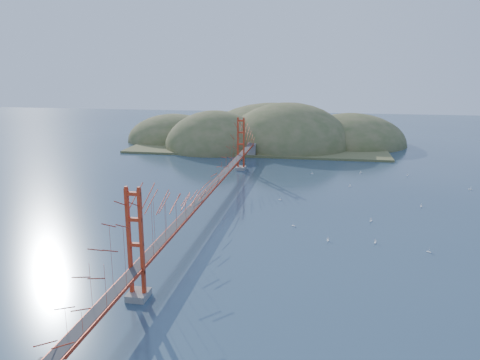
# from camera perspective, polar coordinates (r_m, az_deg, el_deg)

# --- Properties ---
(ground) EXTENTS (320.00, 320.00, 0.00)m
(ground) POSITION_cam_1_polar(r_m,az_deg,el_deg) (76.33, -3.80, -3.63)
(ground) COLOR #293F53
(ground) RESTS_ON ground
(bridge) EXTENTS (2.20, 94.40, 12.00)m
(bridge) POSITION_cam_1_polar(r_m,az_deg,el_deg) (74.68, -3.85, 1.54)
(bridge) COLOR gray
(bridge) RESTS_ON ground
(far_headlands) EXTENTS (84.00, 58.00, 25.00)m
(far_headlands) POSITION_cam_1_polar(r_m,az_deg,el_deg) (141.84, 3.69, 4.61)
(far_headlands) COLOR olive
(far_headlands) RESTS_ON ground
(sailboat_16) EXTENTS (0.56, 0.56, 0.59)m
(sailboat_16) POSITION_cam_1_polar(r_m,az_deg,el_deg) (81.68, 4.92, -2.36)
(sailboat_16) COLOR white
(sailboat_16) RESTS_ON ground
(sailboat_1) EXTENTS (0.56, 0.56, 0.61)m
(sailboat_1) POSITION_cam_1_polar(r_m,az_deg,el_deg) (68.99, 6.55, -5.52)
(sailboat_1) COLOR white
(sailboat_1) RESTS_ON ground
(sailboat_6) EXTENTS (0.63, 0.63, 0.67)m
(sailboat_6) POSITION_cam_1_polar(r_m,az_deg,el_deg) (64.05, 22.02, -8.06)
(sailboat_6) COLOR white
(sailboat_6) RESTS_ON ground
(sailboat_17) EXTENTS (0.64, 0.55, 0.73)m
(sailboat_17) POSITION_cam_1_polar(r_m,az_deg,el_deg) (98.09, 26.29, -0.99)
(sailboat_17) COLOR white
(sailboat_17) RESTS_ON ground
(sailboat_3) EXTENTS (0.60, 0.60, 0.64)m
(sailboat_3) POSITION_cam_1_polar(r_m,az_deg,el_deg) (92.66, 13.25, -0.71)
(sailboat_3) COLOR white
(sailboat_3) RESTS_ON ground
(sailboat_12) EXTENTS (0.48, 0.38, 0.57)m
(sailboat_12) POSITION_cam_1_polar(r_m,az_deg,el_deg) (102.08, 8.76, 0.85)
(sailboat_12) COLOR white
(sailboat_12) RESTS_ON ground
(sailboat_9) EXTENTS (0.46, 0.55, 0.63)m
(sailboat_9) POSITION_cam_1_polar(r_m,az_deg,el_deg) (83.26, 21.22, -2.97)
(sailboat_9) COLOR white
(sailboat_9) RESTS_ON ground
(sailboat_7) EXTENTS (0.57, 0.52, 0.64)m
(sailboat_7) POSITION_cam_1_polar(r_m,az_deg,el_deg) (104.56, 14.49, 0.88)
(sailboat_7) COLOR white
(sailboat_7) RESTS_ON ground
(sailboat_15) EXTENTS (0.45, 0.50, 0.57)m
(sailboat_15) POSITION_cam_1_polar(r_m,az_deg,el_deg) (105.19, 19.74, 0.57)
(sailboat_15) COLOR white
(sailboat_15) RESTS_ON ground
(sailboat_4) EXTENTS (0.62, 0.62, 0.67)m
(sailboat_4) POSITION_cam_1_polar(r_m,az_deg,el_deg) (73.24, 15.66, -4.79)
(sailboat_4) COLOR white
(sailboat_4) RESTS_ON ground
(sailboat_14) EXTENTS (0.55, 0.60, 0.68)m
(sailboat_14) POSITION_cam_1_polar(r_m,az_deg,el_deg) (64.87, 16.16, -7.28)
(sailboat_14) COLOR white
(sailboat_14) RESTS_ON ground
(sailboat_0) EXTENTS (0.51, 0.60, 0.68)m
(sailboat_0) POSITION_cam_1_polar(r_m,az_deg,el_deg) (64.22, 10.67, -7.17)
(sailboat_0) COLOR white
(sailboat_0) RESTS_ON ground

